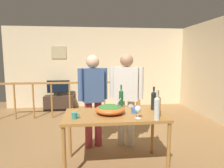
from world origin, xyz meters
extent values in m
plane|color=olive|center=(0.00, 0.00, 0.00)|extent=(8.16, 8.16, 0.00)
cube|color=beige|center=(0.00, 3.14, 1.30)|extent=(5.89, 0.10, 2.60)
cube|color=beige|center=(2.95, 0.94, 1.30)|extent=(0.10, 4.71, 2.60)
cube|color=tan|center=(-1.24, 3.08, 1.79)|extent=(0.47, 0.03, 0.39)
cylinder|color=#9E6B33|center=(-2.22, 1.84, 0.46)|extent=(0.04, 0.04, 0.93)
cylinder|color=#9E6B33|center=(-1.75, 1.84, 0.46)|extent=(0.04, 0.04, 0.93)
cylinder|color=#9E6B33|center=(-1.28, 1.84, 0.46)|extent=(0.04, 0.04, 0.93)
cylinder|color=#9E6B33|center=(-0.80, 1.84, 0.46)|extent=(0.04, 0.04, 0.93)
cylinder|color=#9E6B33|center=(-0.33, 1.84, 0.46)|extent=(0.04, 0.04, 0.93)
cylinder|color=#9E6B33|center=(0.14, 1.84, 0.46)|extent=(0.04, 0.04, 0.93)
cylinder|color=#9E6B33|center=(0.61, 1.84, 0.46)|extent=(0.04, 0.04, 0.93)
cylinder|color=#9E6B33|center=(1.09, 1.84, 0.46)|extent=(0.04, 0.04, 0.93)
cube|color=#9E6B33|center=(-0.80, 1.84, 0.95)|extent=(3.86, 0.07, 0.05)
cube|color=#9E6B33|center=(1.09, 1.84, 0.51)|extent=(0.10, 0.10, 1.03)
cube|color=#38281E|center=(-1.24, 2.79, 0.22)|extent=(0.90, 0.40, 0.44)
cube|color=black|center=(-1.24, 2.79, 0.45)|extent=(0.20, 0.12, 0.02)
cylinder|color=black|center=(-1.24, 2.79, 0.50)|extent=(0.03, 0.03, 0.08)
cube|color=black|center=(-1.24, 2.76, 0.73)|extent=(0.69, 0.06, 0.38)
cube|color=black|center=(-1.24, 2.73, 0.73)|extent=(0.63, 0.01, 0.35)
cube|color=#9E6B33|center=(0.10, -0.72, 0.78)|extent=(1.45, 0.78, 0.04)
cylinder|color=#9E6B33|center=(-0.58, -1.07, 0.38)|extent=(0.05, 0.05, 0.76)
cylinder|color=#9E6B33|center=(0.79, -1.07, 0.38)|extent=(0.05, 0.05, 0.76)
cylinder|color=#9E6B33|center=(-0.58, -0.38, 0.38)|extent=(0.05, 0.05, 0.76)
cylinder|color=#9E6B33|center=(0.79, -0.38, 0.38)|extent=(0.05, 0.05, 0.76)
ellipsoid|color=#DB5B23|center=(0.04, -0.71, 0.87)|extent=(0.43, 0.43, 0.13)
ellipsoid|color=#38702D|center=(0.04, -0.71, 0.90)|extent=(0.35, 0.35, 0.06)
cylinder|color=silver|center=(0.12, -0.71, 0.93)|extent=(0.16, 0.01, 0.22)
cylinder|color=silver|center=(0.39, -0.97, 0.81)|extent=(0.08, 0.08, 0.01)
cylinder|color=silver|center=(0.39, -0.97, 0.85)|extent=(0.01, 0.01, 0.08)
ellipsoid|color=silver|center=(0.39, -0.97, 0.93)|extent=(0.09, 0.09, 0.09)
cylinder|color=black|center=(0.73, -0.56, 0.94)|extent=(0.08, 0.08, 0.26)
cone|color=black|center=(0.73, -0.56, 1.09)|extent=(0.08, 0.08, 0.04)
cylinder|color=black|center=(0.73, -0.56, 1.14)|extent=(0.03, 0.03, 0.07)
cylinder|color=silver|center=(0.62, -1.05, 0.94)|extent=(0.08, 0.08, 0.28)
cone|color=silver|center=(0.62, -1.05, 1.10)|extent=(0.08, 0.08, 0.03)
cylinder|color=silver|center=(0.62, -1.05, 1.16)|extent=(0.03, 0.03, 0.09)
cylinder|color=brown|center=(0.72, -0.80, 0.92)|extent=(0.08, 0.08, 0.24)
cone|color=brown|center=(0.72, -0.80, 1.06)|extent=(0.08, 0.08, 0.04)
cylinder|color=brown|center=(0.72, -0.80, 1.12)|extent=(0.03, 0.03, 0.07)
cylinder|color=#1E5628|center=(0.24, -0.42, 0.94)|extent=(0.07, 0.07, 0.28)
cone|color=#1E5628|center=(0.24, -0.42, 1.10)|extent=(0.07, 0.07, 0.03)
cylinder|color=#1E5628|center=(0.24, -0.42, 1.15)|extent=(0.03, 0.03, 0.07)
cylinder|color=teal|center=(-0.46, -0.89, 0.85)|extent=(0.07, 0.07, 0.08)
torus|color=teal|center=(-0.41, -0.89, 0.85)|extent=(0.05, 0.01, 0.05)
cylinder|color=#3866B2|center=(0.40, -0.71, 0.85)|extent=(0.09, 0.09, 0.08)
torus|color=#3866B2|center=(0.45, -0.71, 0.85)|extent=(0.05, 0.01, 0.05)
cylinder|color=#9E3842|center=(-0.11, 0.01, 0.42)|extent=(0.13, 0.13, 0.84)
cylinder|color=#9E3842|center=(-0.28, -0.04, 0.42)|extent=(0.13, 0.13, 0.84)
cube|color=#3D5684|center=(-0.20, -0.01, 1.13)|extent=(0.40, 0.31, 0.59)
cylinder|color=#3D5684|center=(0.02, 0.05, 1.15)|extent=(0.09, 0.09, 0.56)
cylinder|color=#3D5684|center=(-0.41, -0.07, 1.15)|extent=(0.09, 0.09, 0.56)
sphere|color=#D8A884|center=(-0.20, -0.01, 1.55)|extent=(0.23, 0.23, 0.23)
cylinder|color=beige|center=(0.49, -0.04, 0.42)|extent=(0.13, 0.13, 0.85)
cylinder|color=beige|center=(0.32, 0.01, 0.42)|extent=(0.13, 0.13, 0.85)
cube|color=beige|center=(0.40, -0.01, 1.15)|extent=(0.46, 0.33, 0.60)
cylinder|color=beige|center=(0.65, -0.08, 1.17)|extent=(0.09, 0.09, 0.57)
cylinder|color=beige|center=(0.15, 0.06, 1.17)|extent=(0.09, 0.09, 0.57)
sphere|color=#A37556|center=(0.40, -0.01, 1.57)|extent=(0.23, 0.23, 0.23)
camera|label=1|loc=(-0.24, -3.49, 1.61)|focal=31.76mm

